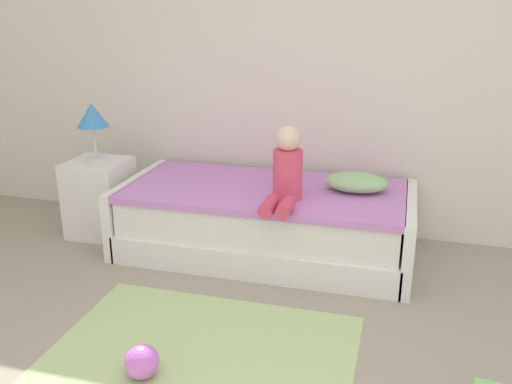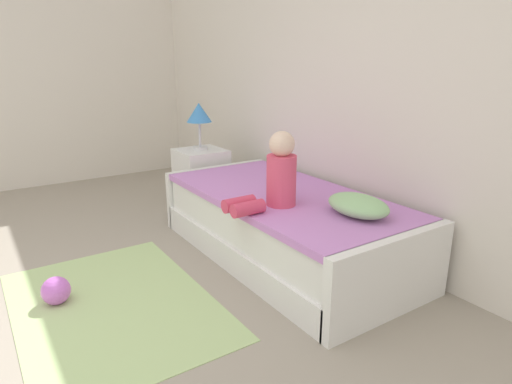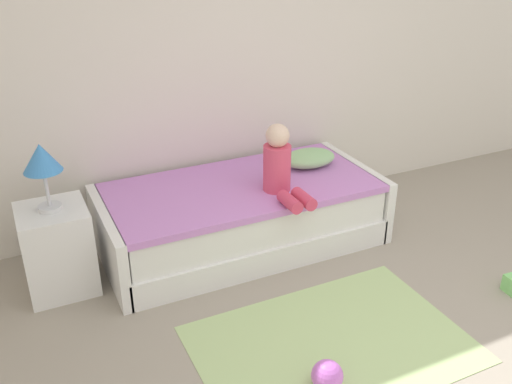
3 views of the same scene
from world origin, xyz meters
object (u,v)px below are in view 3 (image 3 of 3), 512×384
at_px(bed, 242,215).
at_px(child_figure, 280,166).
at_px(toy_ball, 327,376).
at_px(nightstand, 58,249).
at_px(table_lamp, 42,161).
at_px(pillow, 309,158).

distance_m(bed, child_figure, 0.55).
height_order(bed, toy_ball, bed).
relative_size(child_figure, toy_ball, 2.94).
bearing_deg(toy_ball, child_figure, 72.93).
xyz_separation_m(bed, toy_ball, (-0.21, -1.58, -0.16)).
bearing_deg(toy_ball, nightstand, 125.74).
distance_m(nightstand, toy_ball, 1.96).
distance_m(bed, table_lamp, 1.52).
relative_size(nightstand, child_figure, 1.18).
bearing_deg(bed, child_figure, -48.68).
height_order(bed, child_figure, child_figure).
distance_m(table_lamp, child_figure, 1.58).
bearing_deg(bed, table_lamp, -179.78).
bearing_deg(toy_ball, table_lamp, 125.74).
distance_m(table_lamp, toy_ball, 2.12).
height_order(nightstand, pillow, pillow).
relative_size(bed, toy_ball, 12.18).
xyz_separation_m(nightstand, pillow, (1.99, 0.11, 0.26)).
height_order(table_lamp, child_figure, table_lamp).
bearing_deg(bed, toy_ball, -97.73).
xyz_separation_m(nightstand, child_figure, (1.55, -0.22, 0.40)).
bearing_deg(bed, nightstand, -179.78).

